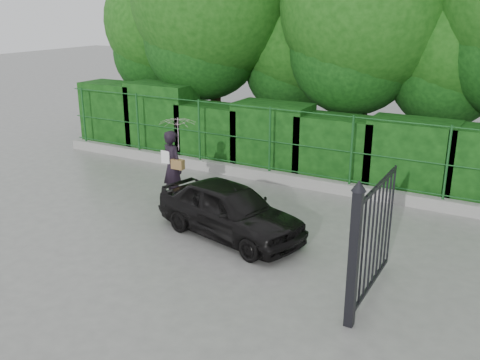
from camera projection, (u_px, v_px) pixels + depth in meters
The scene contains 8 objects.
ground at pixel (158, 236), 11.39m from camera, with size 80.00×80.00×0.00m, color gray.
kerb at pixel (256, 174), 15.06m from camera, with size 14.00×0.25×0.30m, color #9E9E99.
fence at pixel (264, 139), 14.63m from camera, with size 14.13×0.06×1.80m.
hedge at pixel (266, 136), 15.73m from camera, with size 14.20×1.20×2.30m.
trees at pixel (343, 7), 15.80m from camera, with size 17.10×6.15×8.08m.
gate at pixel (363, 244), 8.27m from camera, with size 0.22×2.33×2.36m.
woman at pixel (175, 148), 13.02m from camera, with size 0.99×0.92×2.14m.
car at pixel (230, 210), 11.25m from camera, with size 1.39×3.46×1.18m, color black.
Camera 1 is at (6.62, -8.24, 4.73)m, focal length 40.00 mm.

